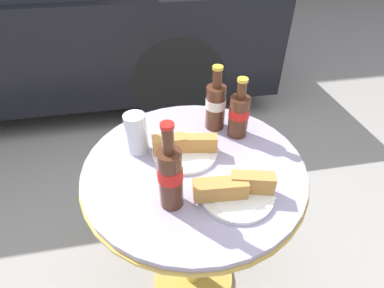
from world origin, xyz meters
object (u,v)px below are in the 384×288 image
cola_bottle_left (216,105)px  lunch_plate_far (184,148)px  cola_bottle_right (239,114)px  parked_car (5,10)px  drinking_glass (137,135)px  bistro_table (194,197)px  cola_bottle_center (170,176)px  lunch_plate_near (235,190)px

cola_bottle_left → lunch_plate_far: cola_bottle_left is taller
cola_bottle_right → lunch_plate_far: (-0.19, -0.07, -0.06)m
lunch_plate_far → parked_car: parked_car is taller
cola_bottle_left → parked_car: parked_car is taller
cola_bottle_right → drinking_glass: 0.34m
bistro_table → cola_bottle_center: size_ratio=2.75×
cola_bottle_right → lunch_plate_far: cola_bottle_right is taller
cola_bottle_right → drinking_glass: (-0.34, -0.03, -0.02)m
lunch_plate_far → bistro_table: bearing=-68.2°
bistro_table → lunch_plate_near: bearing=-59.8°
parked_car → bistro_table: bearing=-61.4°
cola_bottle_center → parked_car: parked_car is taller
cola_bottle_right → cola_bottle_center: bearing=-134.7°
cola_bottle_right → cola_bottle_center: cola_bottle_center is taller
cola_bottle_center → parked_car: (-1.06, 2.24, -0.15)m
bistro_table → cola_bottle_left: cola_bottle_left is taller
lunch_plate_near → cola_bottle_right: bearing=71.9°
cola_bottle_right → parked_car: (-1.32, 1.98, -0.13)m
bistro_table → lunch_plate_far: (-0.02, 0.05, 0.18)m
cola_bottle_center → cola_bottle_right: bearing=45.3°
lunch_plate_far → cola_bottle_left: bearing=43.9°
cola_bottle_right → lunch_plate_near: (-0.09, -0.27, -0.06)m
cola_bottle_left → drinking_glass: bearing=-162.7°
cola_bottle_left → bistro_table: bearing=-121.1°
cola_bottle_right → lunch_plate_near: cola_bottle_right is taller
cola_bottle_center → lunch_plate_far: cola_bottle_center is taller
cola_bottle_center → lunch_plate_near: size_ratio=1.15×
bistro_table → parked_car: 2.39m
bistro_table → cola_bottle_left: 0.32m
cola_bottle_left → cola_bottle_right: size_ratio=1.09×
cola_bottle_right → lunch_plate_near: bearing=-108.1°
drinking_glass → lunch_plate_far: drinking_glass is taller
bistro_table → lunch_plate_far: size_ratio=3.38×
cola_bottle_left → lunch_plate_near: (-0.02, -0.33, -0.07)m
cola_bottle_left → lunch_plate_far: (-0.13, -0.12, -0.07)m
cola_bottle_left → drinking_glass: cola_bottle_left is taller
cola_bottle_right → lunch_plate_near: size_ratio=0.94×
cola_bottle_center → cola_bottle_left: bearing=58.7°
cola_bottle_left → parked_car: 2.30m
bistro_table → cola_bottle_left: size_ratio=3.08×
cola_bottle_left → drinking_glass: size_ratio=1.70×
cola_bottle_right → parked_car: bearing=123.7°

